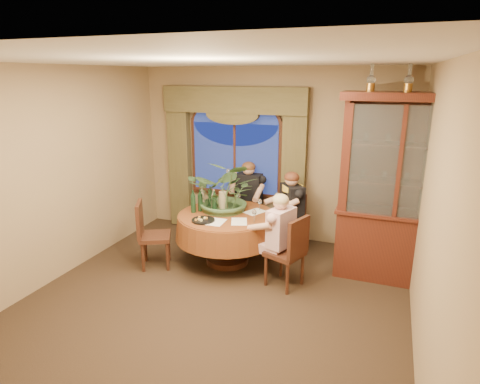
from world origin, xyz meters
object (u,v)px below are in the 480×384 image
at_px(olive_bowl, 228,213).
at_px(wine_bottle_4, 193,201).
at_px(wine_bottle_3, 214,200).
at_px(china_cabinet, 396,190).
at_px(chair_back, 245,210).
at_px(chair_back_right, 286,223).
at_px(wine_bottle_0, 214,202).
at_px(oil_lamp_left, 371,77).
at_px(chair_front_left, 155,235).
at_px(oil_lamp_right, 449,77).
at_px(wine_bottle_5, 210,197).
at_px(centerpiece_plant, 227,167).
at_px(person_pink, 281,239).
at_px(chair_right, 285,251).
at_px(stoneware_vase, 223,201).
at_px(person_back, 249,200).
at_px(wine_bottle_1, 200,200).
at_px(oil_lamp_center, 409,77).
at_px(wine_bottle_2, 202,198).
at_px(dining_table, 227,238).
at_px(person_scarf, 292,213).

relative_size(olive_bowl, wine_bottle_4, 0.46).
bearing_deg(olive_bowl, wine_bottle_3, 163.88).
bearing_deg(china_cabinet, chair_back, 164.50).
bearing_deg(chair_back_right, wine_bottle_0, 84.63).
relative_size(oil_lamp_left, chair_front_left, 0.35).
height_order(oil_lamp_right, wine_bottle_5, oil_lamp_right).
distance_m(china_cabinet, centerpiece_plant, 2.31).
distance_m(china_cabinet, person_pink, 1.62).
xyz_separation_m(chair_right, chair_front_left, (-1.87, -0.11, 0.00)).
bearing_deg(stoneware_vase, person_back, 82.79).
xyz_separation_m(china_cabinet, wine_bottle_4, (-2.71, -0.45, -0.32)).
xyz_separation_m(person_back, wine_bottle_1, (-0.40, -1.00, 0.25)).
distance_m(oil_lamp_center, oil_lamp_right, 0.43).
relative_size(wine_bottle_1, wine_bottle_2, 1.00).
height_order(stoneware_vase, centerpiece_plant, centerpiece_plant).
distance_m(oil_lamp_left, wine_bottle_0, 2.65).
relative_size(dining_table, chair_front_left, 1.56).
bearing_deg(person_back, wine_bottle_1, 67.08).
distance_m(oil_lamp_right, wine_bottle_2, 3.55).
bearing_deg(stoneware_vase, person_pink, -24.61).
xyz_separation_m(chair_back, stoneware_vase, (-0.04, -0.85, 0.41)).
distance_m(chair_back_right, chair_front_left, 1.97).
bearing_deg(wine_bottle_3, stoneware_vase, 42.16).
bearing_deg(chair_right, wine_bottle_2, 91.74).
xyz_separation_m(person_back, centerpiece_plant, (-0.05, -0.82, 0.74)).
xyz_separation_m(centerpiece_plant, olive_bowl, (0.09, -0.19, -0.63)).
xyz_separation_m(person_back, person_scarf, (0.82, -0.36, -0.01)).
bearing_deg(wine_bottle_1, olive_bowl, -1.67).
distance_m(chair_front_left, wine_bottle_0, 0.96).
bearing_deg(chair_front_left, oil_lamp_right, 75.52).
bearing_deg(dining_table, chair_back, 95.21).
relative_size(china_cabinet, chair_right, 2.57).
distance_m(chair_back_right, chair_back, 0.87).
bearing_deg(wine_bottle_1, chair_right, -14.54).
bearing_deg(centerpiece_plant, china_cabinet, 4.37).
relative_size(chair_right, chair_back_right, 1.00).
distance_m(olive_bowl, wine_bottle_4, 0.53).
height_order(oil_lamp_right, person_pink, oil_lamp_right).
distance_m(wine_bottle_1, wine_bottle_4, 0.12).
height_order(chair_right, person_pink, person_pink).
distance_m(dining_table, oil_lamp_center, 3.19).
bearing_deg(person_pink, wine_bottle_3, 91.23).
distance_m(dining_table, china_cabinet, 2.41).
xyz_separation_m(dining_table, person_pink, (0.88, -0.32, 0.24)).
xyz_separation_m(oil_lamp_left, oil_lamp_right, (0.86, 0.00, 0.00)).
bearing_deg(wine_bottle_1, centerpiece_plant, 27.35).
bearing_deg(wine_bottle_5, chair_front_left, -131.20).
xyz_separation_m(chair_back_right, wine_bottle_0, (-0.89, -0.68, 0.44)).
relative_size(wine_bottle_3, wine_bottle_4, 1.00).
height_order(person_back, wine_bottle_2, person_back).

